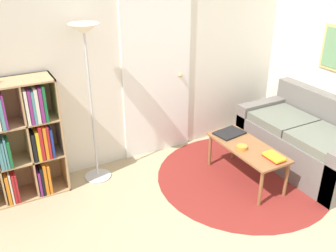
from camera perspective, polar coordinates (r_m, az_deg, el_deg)
name	(u,v)px	position (r m, az deg, el deg)	size (l,w,h in m)	color
wall_back	(135,54)	(4.31, -5.09, 10.80)	(7.12, 0.11, 2.60)	silver
rug	(243,176)	(4.42, 11.31, -7.52)	(1.96, 1.96, 0.01)	maroon
bookshelf	(11,143)	(4.02, -22.87, -2.42)	(0.98, 0.34, 1.26)	tan
floor_lamp	(87,56)	(3.83, -12.31, 10.41)	(0.30, 0.30, 1.73)	#B7B7BC
couch	(308,142)	(4.74, 20.55, -2.30)	(0.82, 1.55, 0.82)	#66605B
coffee_table	(247,150)	(4.18, 11.94, -3.62)	(0.42, 0.97, 0.43)	brown
laptop	(230,133)	(4.38, 9.35, -1.06)	(0.36, 0.28, 0.02)	black
bowl	(242,148)	(4.07, 11.17, -3.24)	(0.12, 0.12, 0.04)	orange
book_stack_on_table	(274,157)	(3.96, 15.84, -4.60)	(0.13, 0.22, 0.04)	#B21E23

